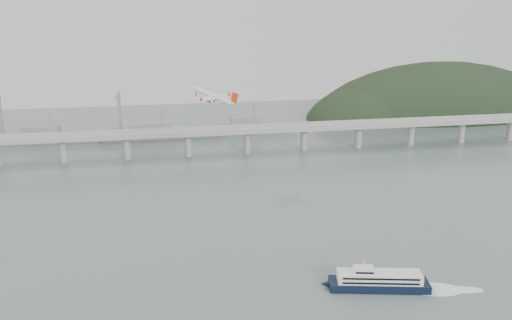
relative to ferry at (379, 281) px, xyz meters
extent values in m
plane|color=slate|center=(-38.46, 37.17, -3.74)|extent=(900.00, 900.00, 0.00)
cube|color=#989996|center=(-38.46, 237.17, 16.26)|extent=(800.00, 22.00, 2.20)
cube|color=#989996|center=(-38.46, 226.67, 18.26)|extent=(800.00, 0.60, 1.80)
cube|color=#989996|center=(-38.46, 247.67, 18.26)|extent=(800.00, 0.60, 1.80)
cylinder|color=#989996|center=(-168.46, 237.17, 5.76)|extent=(6.00, 6.00, 21.00)
cylinder|color=#989996|center=(-118.46, 237.17, 5.76)|extent=(6.00, 6.00, 21.00)
cylinder|color=#989996|center=(-68.46, 237.17, 5.76)|extent=(6.00, 6.00, 21.00)
cylinder|color=#989996|center=(-18.46, 237.17, 5.76)|extent=(6.00, 6.00, 21.00)
cylinder|color=#989996|center=(31.54, 237.17, 5.76)|extent=(6.00, 6.00, 21.00)
cylinder|color=#989996|center=(81.54, 237.17, 5.76)|extent=(6.00, 6.00, 21.00)
cylinder|color=#989996|center=(131.54, 237.17, 5.76)|extent=(6.00, 6.00, 21.00)
cylinder|color=#989996|center=(181.54, 237.17, 5.76)|extent=(6.00, 6.00, 21.00)
cylinder|color=#989996|center=(231.54, 237.17, 5.76)|extent=(6.00, 6.00, 21.00)
ellipsoid|color=black|center=(231.54, 367.17, -21.74)|extent=(320.00, 150.00, 156.00)
ellipsoid|color=black|center=(136.54, 357.17, -15.74)|extent=(140.00, 110.00, 96.00)
ellipsoid|color=black|center=(321.54, 377.17, -28.74)|extent=(220.00, 140.00, 120.00)
cube|color=gray|center=(-188.46, 307.17, 0.26)|extent=(95.67, 20.15, 8.00)
cube|color=gray|center=(-197.96, 307.17, 8.26)|extent=(33.90, 15.02, 8.00)
cylinder|color=gray|center=(-188.46, 307.17, 16.26)|extent=(1.60, 1.60, 14.00)
cube|color=gray|center=(-88.46, 302.17, 0.26)|extent=(110.55, 21.43, 8.00)
cube|color=gray|center=(-99.46, 302.17, 8.26)|extent=(39.01, 16.73, 8.00)
cylinder|color=gray|center=(-88.46, 302.17, 16.26)|extent=(1.60, 1.60, 14.00)
cube|color=gray|center=(1.54, 312.17, 0.26)|extent=(85.00, 13.60, 8.00)
cube|color=gray|center=(-6.96, 312.17, 8.26)|extent=(29.75, 11.90, 8.00)
cylinder|color=gray|center=(1.54, 312.17, 16.26)|extent=(1.60, 1.60, 14.00)
cube|color=gray|center=(-238.46, 337.17, 16.26)|extent=(3.00, 3.00, 40.00)
cube|color=gray|center=(-128.46, 337.17, 16.26)|extent=(3.00, 3.00, 40.00)
cube|color=gray|center=(-128.46, 327.17, 34.26)|extent=(3.00, 28.00, 3.00)
cube|color=black|center=(0.00, 0.00, -1.97)|extent=(45.62, 20.25, 3.55)
cone|color=black|center=(-23.35, 5.33, -1.97)|extent=(5.11, 4.45, 3.55)
cube|color=white|center=(0.00, 0.00, 2.03)|extent=(38.30, 16.94, 4.44)
cube|color=black|center=(-1.00, -4.37, 3.18)|extent=(32.90, 7.64, 0.89)
cube|color=black|center=(-1.00, -4.37, 1.05)|extent=(32.90, 7.64, 0.89)
cube|color=black|center=(1.00, 4.37, 3.18)|extent=(32.90, 7.64, 0.89)
cube|color=black|center=(1.00, 4.37, 1.05)|extent=(32.90, 7.64, 0.89)
cube|color=white|center=(-6.92, 1.58, 5.40)|extent=(10.03, 8.03, 2.31)
cube|color=black|center=(-7.62, -1.49, 5.40)|extent=(7.81, 1.88, 0.89)
cylinder|color=white|center=(-6.92, 1.58, 8.24)|extent=(0.53, 0.53, 3.55)
ellipsoid|color=white|center=(24.22, -5.53, -3.70)|extent=(27.75, 18.14, 0.18)
ellipsoid|color=white|center=(36.33, -8.29, -3.70)|extent=(20.10, 10.49, 0.18)
cylinder|color=white|center=(-57.35, 145.94, 61.74)|extent=(22.67, 21.52, 10.99)
cone|color=white|center=(-69.04, 155.76, 66.04)|extent=(5.96, 5.85, 4.56)
cone|color=white|center=(-45.18, 135.74, 57.79)|extent=(6.71, 6.33, 4.83)
cube|color=white|center=(-56.86, 145.46, 60.52)|extent=(25.03, 29.19, 3.37)
cube|color=white|center=(-45.74, 136.26, 58.73)|extent=(9.91, 11.20, 1.70)
cube|color=red|center=(-44.22, 135.21, 61.60)|extent=(5.06, 3.90, 7.42)
cylinder|color=red|center=(-54.84, 150.78, 59.32)|extent=(4.95, 4.81, 3.35)
cylinder|color=black|center=(-56.38, 152.07, 59.88)|extent=(2.20, 2.23, 2.29)
cube|color=white|center=(-54.60, 150.65, 60.27)|extent=(2.27, 1.89, 1.83)
cylinder|color=red|center=(-61.73, 142.34, 59.87)|extent=(4.95, 4.81, 3.35)
cylinder|color=black|center=(-63.27, 143.63, 60.43)|extent=(2.20, 2.23, 2.29)
cube|color=white|center=(-61.49, 142.21, 60.82)|extent=(2.27, 1.89, 1.83)
cylinder|color=black|center=(-55.66, 147.69, 58.68)|extent=(1.06, 0.82, 2.40)
cylinder|color=black|center=(-55.92, 147.83, 57.63)|extent=(1.32, 1.13, 1.36)
cylinder|color=black|center=(-58.92, 143.70, 58.94)|extent=(1.06, 0.82, 2.40)
cylinder|color=black|center=(-59.18, 143.85, 57.89)|extent=(1.32, 1.13, 1.36)
cylinder|color=black|center=(-66.79, 153.68, 62.30)|extent=(1.06, 0.82, 2.40)
cylinder|color=black|center=(-67.05, 153.82, 61.25)|extent=(1.32, 1.13, 1.36)
cube|color=red|center=(-44.46, 157.11, 60.28)|extent=(1.87, 1.45, 2.73)
cube|color=red|center=(-65.76, 131.03, 61.98)|extent=(1.87, 1.45, 2.73)
camera|label=1|loc=(-94.86, -203.29, 119.22)|focal=38.00mm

